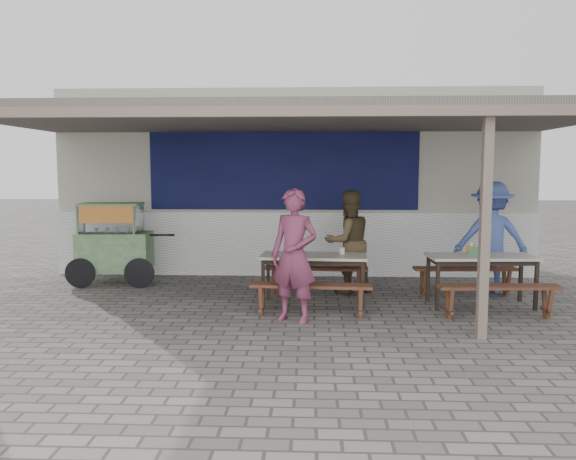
% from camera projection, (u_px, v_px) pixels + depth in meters
% --- Properties ---
extents(ground, '(60.00, 60.00, 0.00)m').
position_uv_depth(ground, '(287.00, 316.00, 7.67)').
color(ground, slate).
rests_on(ground, ground).
extents(back_wall, '(9.00, 1.28, 3.50)m').
position_uv_depth(back_wall, '(295.00, 184.00, 11.04)').
color(back_wall, '#B4B1A1').
rests_on(back_wall, ground).
extents(warung_roof, '(9.00, 4.21, 2.81)m').
position_uv_depth(warung_roof, '(291.00, 121.00, 8.27)').
color(warung_roof, '#5B534E').
rests_on(warung_roof, ground).
extents(table_left, '(1.58, 0.75, 0.75)m').
position_uv_depth(table_left, '(314.00, 260.00, 8.25)').
color(table_left, beige).
rests_on(table_left, ground).
extents(bench_left_street, '(1.66, 0.38, 0.45)m').
position_uv_depth(bench_left_street, '(311.00, 292.00, 7.61)').
color(bench_left_street, brown).
rests_on(bench_left_street, ground).
extents(bench_left_wall, '(1.66, 0.38, 0.45)m').
position_uv_depth(bench_left_wall, '(316.00, 274.00, 8.95)').
color(bench_left_wall, brown).
rests_on(bench_left_wall, ground).
extents(table_right, '(1.56, 0.73, 0.75)m').
position_uv_depth(table_right, '(481.00, 261.00, 8.19)').
color(table_right, beige).
rests_on(table_right, ground).
extents(bench_right_street, '(1.64, 0.36, 0.45)m').
position_uv_depth(bench_right_street, '(499.00, 293.00, 7.53)').
color(bench_right_street, brown).
rests_on(bench_right_street, ground).
extents(bench_right_wall, '(1.64, 0.36, 0.45)m').
position_uv_depth(bench_right_wall, '(465.00, 274.00, 8.91)').
color(bench_right_wall, brown).
rests_on(bench_right_wall, ground).
extents(vendor_cart, '(1.77, 0.76, 1.42)m').
position_uv_depth(vendor_cart, '(114.00, 240.00, 9.76)').
color(vendor_cart, '#81A46D').
rests_on(vendor_cart, ground).
extents(patron_street_side, '(0.76, 0.64, 1.76)m').
position_uv_depth(patron_street_side, '(294.00, 256.00, 7.32)').
color(patron_street_side, '#6D2E47').
rests_on(patron_street_side, ground).
extents(patron_wall_side, '(0.99, 0.90, 1.66)m').
position_uv_depth(patron_wall_side, '(348.00, 242.00, 9.07)').
color(patron_wall_side, brown).
rests_on(patron_wall_side, ground).
extents(patron_right_table, '(1.24, 0.81, 1.81)m').
position_uv_depth(patron_right_table, '(491.00, 237.00, 9.07)').
color(patron_right_table, '#495EAA').
rests_on(patron_right_table, ground).
extents(tissue_box, '(0.13, 0.13, 0.12)m').
position_uv_depth(tissue_box, '(471.00, 250.00, 8.32)').
color(tissue_box, '#FFA22A').
rests_on(tissue_box, table_right).
extents(donation_box, '(0.19, 0.15, 0.11)m').
position_uv_depth(donation_box, '(474.00, 251.00, 8.25)').
color(donation_box, '#306D43').
rests_on(donation_box, table_right).
extents(condiment_jar, '(0.09, 0.09, 0.10)m').
position_uv_depth(condiment_jar, '(342.00, 250.00, 8.34)').
color(condiment_jar, beige).
rests_on(condiment_jar, table_left).
extents(condiment_bowl, '(0.28, 0.28, 0.05)m').
position_uv_depth(condiment_bowl, '(295.00, 252.00, 8.35)').
color(condiment_bowl, silver).
rests_on(condiment_bowl, table_left).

